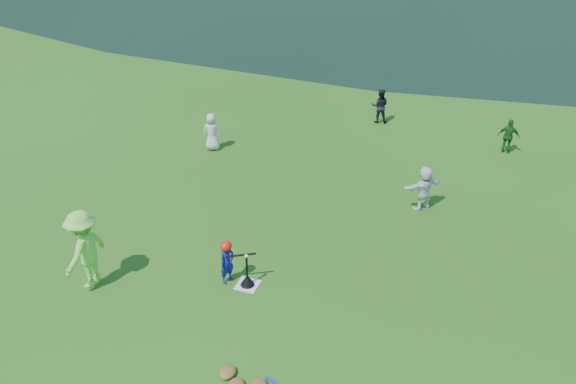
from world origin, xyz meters
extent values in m
plane|color=#2A5914|center=(0.00, 0.00, 0.00)|extent=(120.00, 120.00, 0.00)
cube|color=silver|center=(0.00, 0.00, 0.01)|extent=(0.45, 0.45, 0.02)
sphere|color=white|center=(0.00, 0.00, 0.74)|extent=(0.08, 0.08, 0.08)
imported|color=navy|center=(-0.44, -0.01, 0.48)|extent=(0.35, 0.41, 0.97)
imported|color=#81F849|center=(-3.06, -1.03, 0.86)|extent=(0.67, 1.13, 1.72)
imported|color=silver|center=(-3.66, 5.85, 0.58)|extent=(0.65, 0.52, 1.17)
imported|color=black|center=(0.75, 9.80, 0.59)|extent=(0.64, 0.54, 1.18)
imported|color=#1B581A|center=(4.93, 8.64, 0.54)|extent=(0.65, 0.31, 1.08)
imported|color=white|center=(2.96, 4.37, 0.59)|extent=(1.02, 1.01, 1.17)
cone|color=black|center=(0.00, 0.00, 0.11)|extent=(0.30, 0.30, 0.18)
cylinder|color=black|center=(0.00, 0.00, 0.45)|extent=(0.04, 0.04, 0.50)
ellipsoid|color=red|center=(-0.44, -0.01, 0.89)|extent=(0.24, 0.26, 0.22)
cylinder|color=black|center=(-0.14, 0.04, 0.70)|extent=(0.57, 0.33, 0.07)
ellipsoid|color=olive|center=(0.63, -2.33, 0.06)|extent=(0.28, 0.34, 0.13)
cube|color=gray|center=(0.00, 28.00, 0.60)|extent=(70.00, 0.03, 1.20)
cylinder|color=gray|center=(0.00, 28.00, 0.60)|extent=(0.07, 0.07, 1.30)
camera|label=1|loc=(3.86, -8.39, 7.30)|focal=35.00mm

